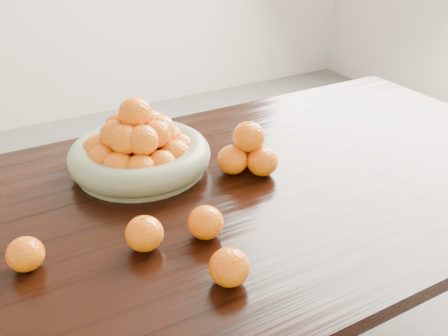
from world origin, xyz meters
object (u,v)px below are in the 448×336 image
dining_table (224,220)px  orange_pyramid (248,151)px  loose_orange_0 (144,234)px  fruit_bowl (139,149)px

dining_table → orange_pyramid: 0.20m
dining_table → loose_orange_0: size_ratio=24.59×
dining_table → orange_pyramid: size_ratio=12.23×
orange_pyramid → loose_orange_0: bearing=-153.1°
dining_table → orange_pyramid: orange_pyramid is taller
fruit_bowl → dining_table: bearing=-56.6°
fruit_bowl → orange_pyramid: size_ratio=2.34×
orange_pyramid → dining_table: bearing=-149.1°
dining_table → fruit_bowl: fruit_bowl is taller
fruit_bowl → orange_pyramid: (0.26, -0.15, -0.01)m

